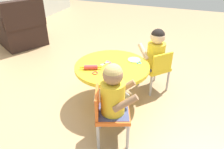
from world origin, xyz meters
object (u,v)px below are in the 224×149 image
object	(u,v)px
rolling_pin	(91,67)
seated_child_left	(113,92)
child_chair_left	(109,113)
seated_child_right	(156,50)
child_chair_right	(156,68)
armchair_dark	(22,29)
craft_table	(112,75)
craft_scissors	(107,63)

from	to	relation	value
rolling_pin	seated_child_left	bearing A→B (deg)	-133.87
child_chair_left	rolling_pin	xyz separation A→B (m)	(0.40, 0.36, 0.19)
child_chair_left	seated_child_right	world-z (taller)	seated_child_right
child_chair_right	rolling_pin	size ratio (longest dim) A/B	2.44
rolling_pin	seated_child_right	bearing A→B (deg)	-42.85
seated_child_right	armchair_dark	size ratio (longest dim) A/B	0.53
craft_table	seated_child_right	bearing A→B (deg)	-41.38
seated_child_left	armchair_dark	world-z (taller)	armchair_dark
child_chair_right	seated_child_left	bearing A→B (deg)	168.46
craft_table	seated_child_right	size ratio (longest dim) A/B	1.60
craft_table	child_chair_right	bearing A→B (deg)	-45.26
child_chair_left	rolling_pin	bearing A→B (deg)	42.23
rolling_pin	craft_table	bearing A→B (deg)	-46.47
child_chair_right	seated_child_right	bearing A→B (deg)	48.12
child_chair_left	rolling_pin	world-z (taller)	child_chair_left
craft_table	rolling_pin	world-z (taller)	rolling_pin
child_chair_right	armchair_dark	world-z (taller)	armchair_dark
armchair_dark	seated_child_left	bearing A→B (deg)	-123.26
craft_table	rolling_pin	xyz separation A→B (m)	(-0.16, 0.17, 0.15)
seated_child_left	rolling_pin	bearing A→B (deg)	46.13
child_chair_right	rolling_pin	distance (m)	0.85
seated_child_left	seated_child_right	bearing A→B (deg)	-9.57
seated_child_right	craft_scissors	distance (m)	0.62
craft_table	seated_child_left	world-z (taller)	seated_child_left
craft_table	child_chair_right	world-z (taller)	child_chair_right
child_chair_right	seated_child_right	world-z (taller)	seated_child_right
rolling_pin	craft_scissors	size ratio (longest dim) A/B	1.54
child_chair_left	seated_child_left	distance (m)	0.23
craft_table	craft_scissors	distance (m)	0.15
seated_child_left	seated_child_right	world-z (taller)	same
armchair_dark	seated_child_right	bearing A→B (deg)	-102.67
rolling_pin	child_chair_left	bearing A→B (deg)	-137.77
child_chair_right	craft_scissors	size ratio (longest dim) A/B	3.76
seated_child_right	rolling_pin	distance (m)	0.83
armchair_dark	child_chair_left	bearing A→B (deg)	-123.92
child_chair_right	armchair_dark	xyz separation A→B (m)	(0.60, 2.57, 0.00)
seated_child_left	armchair_dark	size ratio (longest dim) A/B	0.53
child_chair_right	seated_child_right	distance (m)	0.23
craft_table	craft_scissors	bearing A→B (deg)	70.81
child_chair_right	seated_child_right	size ratio (longest dim) A/B	1.05
craft_table	child_chair_left	bearing A→B (deg)	-161.64
craft_scissors	child_chair_right	bearing A→B (deg)	-51.62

